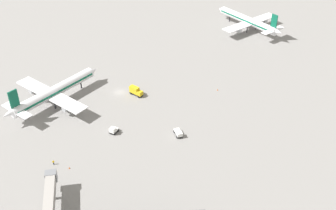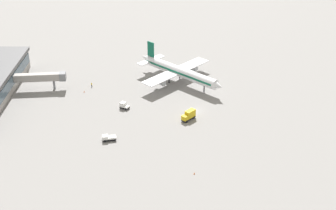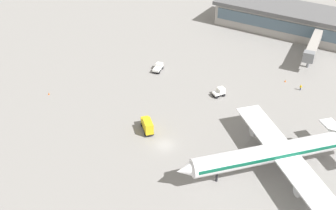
{
  "view_description": "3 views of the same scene",
  "coord_description": "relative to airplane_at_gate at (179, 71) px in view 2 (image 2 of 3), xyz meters",
  "views": [
    {
      "loc": [
        8.32,
        -137.53,
        86.89
      ],
      "look_at": [
        17.76,
        -15.4,
        3.43
      ],
      "focal_mm": 44.36,
      "sensor_mm": 36.0,
      "label": 1
    },
    {
      "loc": [
        153.04,
        -8.05,
        83.86
      ],
      "look_at": [
        -0.06,
        -9.64,
        2.22
      ],
      "focal_mm": 51.87,
      "sensor_mm": 36.0,
      "label": 2
    },
    {
      "loc": [
        -37.96,
        60.04,
        58.98
      ],
      "look_at": [
        4.59,
        -8.89,
        4.33
      ],
      "focal_mm": 42.96,
      "sensor_mm": 36.0,
      "label": 3
    }
  ],
  "objects": [
    {
      "name": "jet_bridge",
      "position": [
        7.05,
        -53.39,
        0.37
      ],
      "size": [
        4.88,
        19.98,
        6.74
      ],
      "rotation": [
        0.0,
        0.0,
        1.67
      ],
      "color": "#9E9993",
      "rests_on": "ground"
    },
    {
      "name": "ground_crew_worker",
      "position": [
        4.59,
        -34.53,
        -3.91
      ],
      "size": [
        0.55,
        0.49,
        1.67
      ],
      "rotation": [
        0.0,
        0.0,
        5.08
      ],
      "color": "#1E2338",
      "rests_on": "ground"
    },
    {
      "name": "pushback_tractor",
      "position": [
        44.24,
        -23.16,
        -3.79
      ],
      "size": [
        2.99,
        4.71,
        1.9
      ],
      "rotation": [
        0.0,
        0.0,
        4.93
      ],
      "color": "black",
      "rests_on": "ground"
    },
    {
      "name": "catering_truck",
      "position": [
        30.3,
        3.19,
        -3.07
      ],
      "size": [
        5.4,
        5.19,
        3.3
      ],
      "rotation": [
        0.0,
        0.0,
        5.54
      ],
      "color": "black",
      "rests_on": "ground"
    },
    {
      "name": "airplane_at_gate",
      "position": [
        0.0,
        0.0,
        0.0
      ],
      "size": [
        32.84,
        34.72,
        13.1
      ],
      "rotation": [
        0.0,
        0.0,
        0.83
      ],
      "color": "white",
      "rests_on": "ground"
    },
    {
      "name": "ground",
      "position": [
        23.98,
        5.52,
        -4.76
      ],
      "size": [
        288.0,
        288.0,
        0.0
      ],
      "primitive_type": "plane",
      "color": "gray"
    },
    {
      "name": "safety_cone_mid_apron",
      "position": [
        62.34,
        3.9,
        -4.46
      ],
      "size": [
        0.44,
        0.44,
        0.6
      ],
      "primitive_type": "cone",
      "color": "#EA590C",
      "rests_on": "ground"
    },
    {
      "name": "safety_cone_near_gate",
      "position": [
        9.57,
        -36.74,
        -4.46
      ],
      "size": [
        0.44,
        0.44,
        0.6
      ],
      "primitive_type": "cone",
      "color": "#EA590C",
      "rests_on": "ground"
    },
    {
      "name": "baggage_tug",
      "position": [
        22.47,
        -20.13,
        -3.61
      ],
      "size": [
        3.46,
        3.74,
        2.3
      ],
      "rotation": [
        0.0,
        0.0,
        4.17
      ],
      "color": "black",
      "rests_on": "ground"
    }
  ]
}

